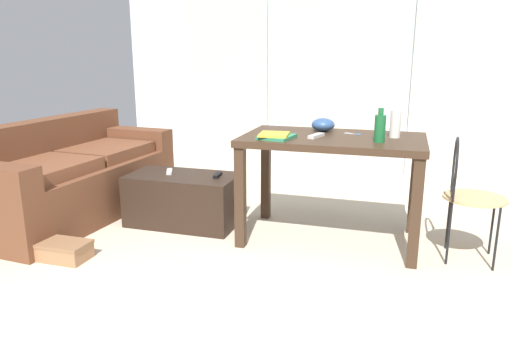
# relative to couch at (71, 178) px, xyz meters

# --- Properties ---
(ground_plane) EXTENTS (8.74, 8.74, 0.00)m
(ground_plane) POSITION_rel_couch_xyz_m (1.94, 0.17, -0.33)
(ground_plane) COLOR beige
(wall_back) EXTENTS (5.33, 0.10, 2.53)m
(wall_back) POSITION_rel_couch_xyz_m (1.94, 2.39, 0.94)
(wall_back) COLOR silver
(wall_back) RESTS_ON ground
(curtains) EXTENTS (3.79, 0.03, 2.20)m
(curtains) POSITION_rel_couch_xyz_m (1.94, 2.31, 0.77)
(curtains) COLOR beige
(curtains) RESTS_ON ground
(couch) EXTENTS (0.98, 1.96, 0.82)m
(couch) POSITION_rel_couch_xyz_m (0.00, 0.00, 0.00)
(couch) COLOR brown
(couch) RESTS_ON ground
(coffee_table) EXTENTS (0.89, 0.48, 0.42)m
(coffee_table) POSITION_rel_couch_xyz_m (1.03, 0.07, -0.12)
(coffee_table) COLOR black
(coffee_table) RESTS_ON ground
(craft_table) EXTENTS (1.30, 0.77, 0.79)m
(craft_table) POSITION_rel_couch_xyz_m (2.24, 0.08, 0.35)
(craft_table) COLOR #382619
(craft_table) RESTS_ON ground
(wire_chair) EXTENTS (0.41, 0.42, 0.85)m
(wire_chair) POSITION_rel_couch_xyz_m (3.14, -0.00, 0.19)
(wire_chair) COLOR tan
(wire_chair) RESTS_ON ground
(bottle_near) EXTENTS (0.07, 0.07, 0.23)m
(bottle_near) POSITION_rel_couch_xyz_m (2.57, -0.06, 0.57)
(bottle_near) COLOR #195B2D
(bottle_near) RESTS_ON craft_table
(bottle_far) EXTENTS (0.08, 0.08, 0.24)m
(bottle_far) POSITION_rel_couch_xyz_m (2.66, 0.16, 0.57)
(bottle_far) COLOR beige
(bottle_far) RESTS_ON craft_table
(bowl) EXTENTS (0.18, 0.18, 0.10)m
(bowl) POSITION_rel_couch_xyz_m (2.13, 0.29, 0.52)
(bowl) COLOR #2D4C7A
(bowl) RESTS_ON craft_table
(book_stack) EXTENTS (0.25, 0.28, 0.04)m
(book_stack) POSITION_rel_couch_xyz_m (1.86, -0.12, 0.49)
(book_stack) COLOR #2D7F56
(book_stack) RESTS_ON craft_table
(tv_remote_on_table) EXTENTS (0.10, 0.18, 0.02)m
(tv_remote_on_table) POSITION_rel_couch_xyz_m (2.13, 0.00, 0.48)
(tv_remote_on_table) COLOR #B7B7B2
(tv_remote_on_table) RESTS_ON craft_table
(scissors) EXTENTS (0.12, 0.07, 0.00)m
(scissors) POSITION_rel_couch_xyz_m (2.38, 0.22, 0.47)
(scissors) COLOR #9EA0A5
(scissors) RESTS_ON craft_table
(tv_remote_primary) EXTENTS (0.11, 0.17, 0.02)m
(tv_remote_primary) POSITION_rel_couch_xyz_m (0.89, 0.11, 0.10)
(tv_remote_primary) COLOR #B7B7B2
(tv_remote_primary) RESTS_ON coffee_table
(tv_remote_secondary) EXTENTS (0.06, 0.15, 0.03)m
(tv_remote_secondary) POSITION_rel_couch_xyz_m (1.32, 0.10, 0.10)
(tv_remote_secondary) COLOR black
(tv_remote_secondary) RESTS_ON coffee_table
(shoebox) EXTENTS (0.36, 0.22, 0.13)m
(shoebox) POSITION_rel_couch_xyz_m (0.54, -0.83, -0.26)
(shoebox) COLOR #996B47
(shoebox) RESTS_ON ground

